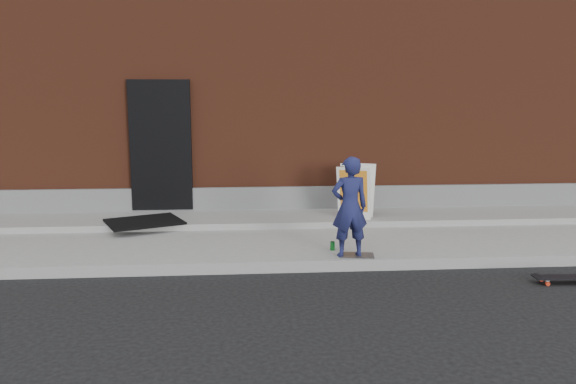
{
  "coord_description": "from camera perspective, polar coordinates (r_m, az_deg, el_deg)",
  "views": [
    {
      "loc": [
        -1.14,
        -6.89,
        2.21
      ],
      "look_at": [
        -0.56,
        0.8,
        0.92
      ],
      "focal_mm": 35.0,
      "sensor_mm": 36.0,
      "label": 1
    }
  ],
  "objects": [
    {
      "name": "pizza_sign",
      "position": [
        9.29,
        6.91,
        0.08
      ],
      "size": [
        0.74,
        0.79,
        0.9
      ],
      "color": "white",
      "rests_on": "apron"
    },
    {
      "name": "sidewalk",
      "position": [
        8.73,
        3.3,
        -4.66
      ],
      "size": [
        20.0,
        3.0,
        0.15
      ],
      "primitive_type": "cube",
      "color": "gray",
      "rests_on": "ground"
    },
    {
      "name": "building",
      "position": [
        13.93,
        0.34,
        10.7
      ],
      "size": [
        20.0,
        8.1,
        5.0
      ],
      "color": "#5D2A19",
      "rests_on": "ground"
    },
    {
      "name": "apron",
      "position": [
        9.57,
        2.59,
        -2.62
      ],
      "size": [
        20.0,
        1.2,
        0.1
      ],
      "primitive_type": "cube",
      "color": "gray",
      "rests_on": "sidewalk"
    },
    {
      "name": "skateboard",
      "position": [
        7.63,
        26.38,
        -7.82
      ],
      "size": [
        0.76,
        0.23,
        0.08
      ],
      "color": "red",
      "rests_on": "ground"
    },
    {
      "name": "utility_plate",
      "position": [
        7.52,
        7.0,
        -6.41
      ],
      "size": [
        0.49,
        0.35,
        0.01
      ],
      "primitive_type": "cube",
      "rotation": [
        0.0,
        0.0,
        -0.15
      ],
      "color": "#4D4E52",
      "rests_on": "sidewalk"
    },
    {
      "name": "doormat",
      "position": [
        9.24,
        -14.39,
        -2.94
      ],
      "size": [
        1.39,
        1.28,
        0.03
      ],
      "primitive_type": "cube",
      "rotation": [
        0.0,
        0.0,
        0.42
      ],
      "color": "black",
      "rests_on": "apron"
    },
    {
      "name": "ground",
      "position": [
        7.32,
        4.87,
        -8.09
      ],
      "size": [
        80.0,
        80.0,
        0.0
      ],
      "primitive_type": "plane",
      "color": "black",
      "rests_on": "ground"
    },
    {
      "name": "child",
      "position": [
        7.35,
        6.28,
        -1.52
      ],
      "size": [
        0.51,
        0.36,
        1.32
      ],
      "primitive_type": "imported",
      "rotation": [
        0.0,
        0.0,
        3.24
      ],
      "color": "#1B1F4C",
      "rests_on": "sidewalk"
    },
    {
      "name": "soda_can",
      "position": [
        7.75,
        4.54,
        -5.48
      ],
      "size": [
        0.07,
        0.07,
        0.12
      ],
      "primitive_type": "cylinder",
      "rotation": [
        0.0,
        0.0,
        0.18
      ],
      "color": "#177326",
      "rests_on": "sidewalk"
    }
  ]
}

